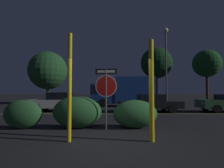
# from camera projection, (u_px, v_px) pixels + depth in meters

# --- Properties ---
(ground_plane) EXTENTS (260.00, 260.00, 0.00)m
(ground_plane) POSITION_uv_depth(u_px,v_px,m) (109.00, 143.00, 5.11)
(ground_plane) COLOR black
(road_center_stripe) EXTENTS (39.49, 0.12, 0.01)m
(road_center_stripe) POSITION_uv_depth(u_px,v_px,m) (111.00, 114.00, 11.88)
(road_center_stripe) COLOR gold
(road_center_stripe) RESTS_ON ground_plane
(stop_sign) EXTENTS (0.86, 0.14, 2.42)m
(stop_sign) POSITION_uv_depth(u_px,v_px,m) (106.00, 86.00, 6.93)
(stop_sign) COLOR #4C4C51
(stop_sign) RESTS_ON ground_plane
(yellow_pole_left) EXTENTS (0.13, 0.13, 3.30)m
(yellow_pole_left) POSITION_uv_depth(u_px,v_px,m) (69.00, 87.00, 5.31)
(yellow_pole_left) COLOR yellow
(yellow_pole_left) RESTS_ON ground_plane
(yellow_pole_right) EXTENTS (0.15, 0.15, 3.10)m
(yellow_pole_right) POSITION_uv_depth(u_px,v_px,m) (151.00, 90.00, 5.31)
(yellow_pole_right) COLOR yellow
(yellow_pole_right) RESTS_ON ground_plane
(hedge_bush_1) EXTENTS (1.55, 0.77, 1.17)m
(hedge_bush_1) POSITION_uv_depth(u_px,v_px,m) (23.00, 114.00, 7.10)
(hedge_bush_1) COLOR #285B2D
(hedge_bush_1) RESTS_ON ground_plane
(hedge_bush_2) EXTENTS (2.01, 1.06, 1.32)m
(hedge_bush_2) POSITION_uv_depth(u_px,v_px,m) (77.00, 112.00, 7.22)
(hedge_bush_2) COLOR #285B2D
(hedge_bush_2) RESTS_ON ground_plane
(hedge_bush_3) EXTENTS (1.83, 1.07, 1.16)m
(hedge_bush_3) POSITION_uv_depth(u_px,v_px,m) (135.00, 114.00, 7.26)
(hedge_bush_3) COLOR #2D6633
(hedge_bush_3) RESTS_ON ground_plane
(passing_car_2) EXTENTS (4.45, 1.93, 1.46)m
(passing_car_2) POSITION_uv_depth(u_px,v_px,m) (59.00, 102.00, 13.51)
(passing_car_2) COLOR silver
(passing_car_2) RESTS_ON ground_plane
(passing_car_3) EXTENTS (4.78, 2.18, 1.32)m
(passing_car_3) POSITION_uv_depth(u_px,v_px,m) (149.00, 103.00, 13.17)
(passing_car_3) COLOR black
(passing_car_3) RESTS_ON ground_plane
(delivery_truck) EXTENTS (6.56, 2.39, 3.04)m
(delivery_truck) POSITION_uv_depth(u_px,v_px,m) (123.00, 91.00, 18.23)
(delivery_truck) COLOR navy
(delivery_truck) RESTS_ON ground_plane
(street_lamp) EXTENTS (0.53, 0.53, 8.16)m
(street_lamp) POSITION_uv_depth(u_px,v_px,m) (166.00, 53.00, 18.03)
(street_lamp) COLOR #4C4C51
(street_lamp) RESTS_ON ground_plane
(tree_0) EXTENTS (3.42, 3.42, 6.80)m
(tree_0) POSITION_uv_depth(u_px,v_px,m) (206.00, 64.00, 21.96)
(tree_0) COLOR #422D1E
(tree_0) RESTS_ON ground_plane
(tree_1) EXTENTS (4.81, 4.81, 6.63)m
(tree_1) POSITION_uv_depth(u_px,v_px,m) (48.00, 71.00, 22.15)
(tree_1) COLOR #422D1E
(tree_1) RESTS_ON ground_plane
(tree_2) EXTENTS (4.34, 4.34, 7.72)m
(tree_2) POSITION_uv_depth(u_px,v_px,m) (156.00, 63.00, 24.34)
(tree_2) COLOR #422D1E
(tree_2) RESTS_ON ground_plane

